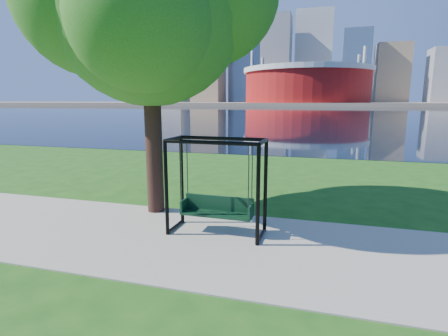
% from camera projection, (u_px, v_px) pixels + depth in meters
% --- Properties ---
extents(ground, '(900.00, 900.00, 0.00)m').
position_uv_depth(ground, '(219.00, 235.00, 8.05)').
color(ground, '#1E5114').
rests_on(ground, ground).
extents(path, '(120.00, 4.00, 0.03)m').
position_uv_depth(path, '(213.00, 243.00, 7.57)').
color(path, '#9E937F').
rests_on(path, ground).
extents(river, '(900.00, 180.00, 0.02)m').
position_uv_depth(river, '(317.00, 111.00, 104.39)').
color(river, black).
rests_on(river, ground).
extents(far_bank, '(900.00, 228.00, 2.00)m').
position_uv_depth(far_bank, '(322.00, 103.00, 296.89)').
color(far_bank, '#937F60').
rests_on(far_bank, ground).
extents(stadium, '(83.00, 83.00, 32.00)m').
position_uv_depth(stadium, '(307.00, 84.00, 230.02)').
color(stadium, maroon).
rests_on(stadium, far_bank).
extents(skyline, '(392.00, 66.00, 96.50)m').
position_uv_depth(skyline, '(319.00, 63.00, 304.10)').
color(skyline, gray).
rests_on(skyline, far_bank).
extents(swing, '(2.19, 0.98, 2.23)m').
position_uv_depth(swing, '(217.00, 189.00, 7.95)').
color(swing, black).
rests_on(swing, ground).
extents(park_tree, '(6.41, 5.79, 7.96)m').
position_uv_depth(park_tree, '(147.00, 1.00, 8.80)').
color(park_tree, black).
rests_on(park_tree, ground).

